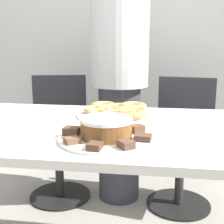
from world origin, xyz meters
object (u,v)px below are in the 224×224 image
Objects in this scene: office_chair_left at (59,141)px; frosted_cake at (106,128)px; office_chair_right at (182,147)px; plate_donuts at (116,115)px; person_standing at (119,79)px; plate_cake at (106,139)px.

office_chair_left is 1.24m from frosted_cake.
office_chair_right is 2.32× the size of plate_donuts.
person_standing reaches higher than frosted_cake.
office_chair_right is 1.18m from frosted_cake.
frosted_cake is at bearing -75.73° from office_chair_left.
plate_cake is at bearing -87.72° from plate_donuts.
person_standing is at bearing 94.52° from frosted_cake.
plate_cake is 1.84× the size of frosted_cake.
office_chair_right is at bearing 71.42° from frosted_cake.
office_chair_right is 0.85m from plate_donuts.
frosted_cake is (0.52, -1.05, 0.41)m from office_chair_left.
plate_cake is at bearing -85.48° from person_standing.
office_chair_left is at bearing -169.61° from office_chair_right.
plate_cake is 0.90× the size of plate_donuts.
plate_cake is (-0.35, -1.05, 0.37)m from office_chair_right.
person_standing reaches higher than plate_cake.
frosted_cake reaches higher than plate_donuts.
office_chair_left is 4.72× the size of frosted_cake.
office_chair_right is at bearing 71.42° from plate_cake.
person_standing reaches higher than office_chair_left.
frosted_cake is (0.02, -0.38, 0.04)m from plate_donuts.
plate_cake is 0.38m from plate_donuts.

